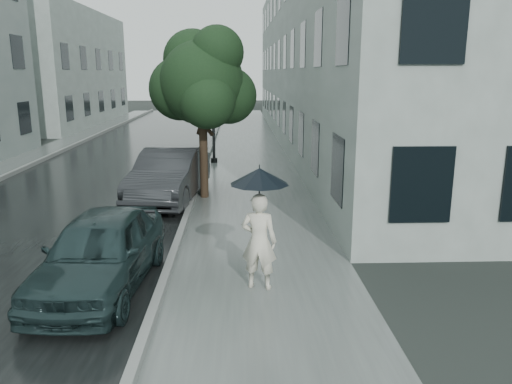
{
  "coord_description": "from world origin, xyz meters",
  "views": [
    {
      "loc": [
        -0.23,
        -7.76,
        3.72
      ],
      "look_at": [
        0.14,
        2.25,
        1.3
      ],
      "focal_mm": 35.0,
      "sensor_mm": 36.0,
      "label": 1
    }
  ],
  "objects_px": {
    "street_tree": "(202,81)",
    "car_far": "(170,175)",
    "pedestrian": "(259,241)",
    "car_near": "(101,251)",
    "lamp_post": "(209,96)"
  },
  "relations": [
    {
      "from": "street_tree",
      "to": "lamp_post",
      "type": "bearing_deg",
      "value": 91.24
    },
    {
      "from": "car_near",
      "to": "street_tree",
      "type": "bearing_deg",
      "value": 82.47
    },
    {
      "from": "street_tree",
      "to": "car_near",
      "type": "distance_m",
      "value": 7.31
    },
    {
      "from": "pedestrian",
      "to": "car_near",
      "type": "distance_m",
      "value": 2.75
    },
    {
      "from": "street_tree",
      "to": "pedestrian",
      "type": "bearing_deg",
      "value": -78.42
    },
    {
      "from": "pedestrian",
      "to": "car_near",
      "type": "relative_size",
      "value": 0.43
    },
    {
      "from": "car_far",
      "to": "pedestrian",
      "type": "bearing_deg",
      "value": -62.51
    },
    {
      "from": "car_far",
      "to": "lamp_post",
      "type": "bearing_deg",
      "value": 89.1
    },
    {
      "from": "pedestrian",
      "to": "lamp_post",
      "type": "distance_m",
      "value": 12.86
    },
    {
      "from": "pedestrian",
      "to": "street_tree",
      "type": "bearing_deg",
      "value": -63.82
    },
    {
      "from": "street_tree",
      "to": "car_far",
      "type": "xyz_separation_m",
      "value": [
        -0.99,
        -0.41,
        -2.68
      ]
    },
    {
      "from": "pedestrian",
      "to": "car_far",
      "type": "distance_m",
      "value": 6.74
    },
    {
      "from": "car_far",
      "to": "street_tree",
      "type": "bearing_deg",
      "value": 29.17
    },
    {
      "from": "street_tree",
      "to": "car_far",
      "type": "relative_size",
      "value": 1.09
    },
    {
      "from": "lamp_post",
      "to": "car_near",
      "type": "relative_size",
      "value": 1.2
    }
  ]
}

